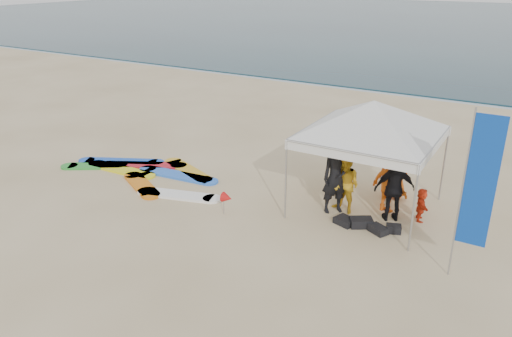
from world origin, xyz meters
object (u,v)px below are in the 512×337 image
object	(u,v)px
person_orange_b	(395,169)
marker_pennant	(227,198)
person_yellow	(346,184)
feather_flag	(479,184)
person_black_a	(335,178)
person_black_b	(394,189)
person_seated	(421,205)
canopy_tent	(374,101)
surfboard_spread	(146,172)
person_orange_a	(390,182)

from	to	relation	value
person_orange_b	marker_pennant	distance (m)	4.83
person_yellow	feather_flag	distance (m)	3.95
person_black_a	marker_pennant	distance (m)	2.90
person_black_b	marker_pennant	xyz separation A→B (m)	(-3.82, -1.97, -0.39)
person_black_a	person_seated	world-z (taller)	person_black_a
canopy_tent	person_black_a	bearing A→B (deg)	-138.38
person_yellow	surfboard_spread	xyz separation A→B (m)	(-6.45, -0.71, -0.76)
person_orange_a	feather_flag	world-z (taller)	feather_flag
person_seated	person_black_a	bearing A→B (deg)	88.39
person_black_a	canopy_tent	distance (m)	2.22
person_orange_a	feather_flag	distance (m)	3.54
person_yellow	feather_flag	size ratio (longest dim) A/B	0.43
person_orange_b	marker_pennant	size ratio (longest dim) A/B	2.73
feather_flag	person_seated	bearing A→B (deg)	123.11
person_yellow	feather_flag	bearing A→B (deg)	-9.29
person_orange_b	surfboard_spread	distance (m)	7.71
person_seated	feather_flag	bearing A→B (deg)	-165.76
person_black_a	canopy_tent	size ratio (longest dim) A/B	0.43
marker_pennant	surfboard_spread	bearing A→B (deg)	164.69
person_black_a	marker_pennant	size ratio (longest dim) A/B	3.08
person_black_b	marker_pennant	size ratio (longest dim) A/B	2.76
person_yellow	marker_pennant	size ratio (longest dim) A/B	2.51
person_orange_a	canopy_tent	world-z (taller)	canopy_tent
person_black_b	canopy_tent	size ratio (longest dim) A/B	0.38
person_yellow	marker_pennant	bearing A→B (deg)	-128.41
person_yellow	person_orange_a	distance (m)	1.18
person_seated	surfboard_spread	distance (m)	8.43
marker_pennant	person_seated	bearing A→B (deg)	27.41
person_black_b	person_seated	bearing A→B (deg)	176.80
person_yellow	feather_flag	xyz separation A→B (m)	(3.31, -1.66, 1.38)
person_black_b	feather_flag	distance (m)	3.08
person_yellow	person_seated	world-z (taller)	person_yellow
person_black_b	feather_flag	world-z (taller)	feather_flag
person_orange_b	surfboard_spread	size ratio (longest dim) A/B	0.30
canopy_tent	feather_flag	world-z (taller)	feather_flag
surfboard_spread	person_seated	bearing A→B (deg)	8.59
canopy_tent	person_orange_a	bearing A→B (deg)	16.77
marker_pennant	person_black_b	bearing A→B (deg)	27.29
person_seated	canopy_tent	world-z (taller)	canopy_tent
person_black_a	person_black_b	distance (m)	1.53
person_orange_b	feather_flag	bearing A→B (deg)	92.39
person_black_a	person_orange_a	xyz separation A→B (m)	(1.23, 0.77, -0.13)
person_seated	marker_pennant	xyz separation A→B (m)	(-4.47, -2.32, 0.05)
person_orange_b	canopy_tent	distance (m)	2.46
person_orange_a	surfboard_spread	world-z (taller)	person_orange_a
person_orange_b	feather_flag	distance (m)	4.30
person_orange_b	surfboard_spread	xyz separation A→B (m)	(-7.30, -2.32, -0.84)
person_yellow	person_orange_b	bearing A→B (deg)	79.56
person_black_a	person_black_b	bearing A→B (deg)	-32.57
feather_flag	marker_pennant	bearing A→B (deg)	-178.91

